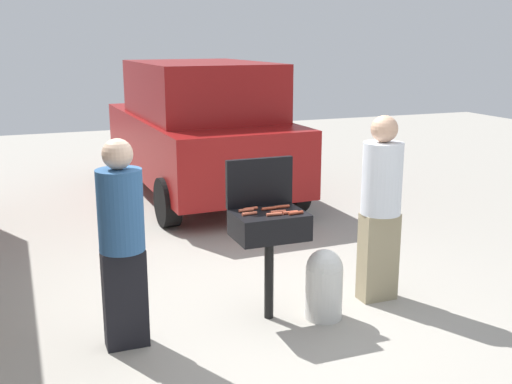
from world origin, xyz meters
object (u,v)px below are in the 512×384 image
Objects in this scene: hot_dog_7 at (274,214)px; hot_dog_5 at (250,209)px; person_right at (381,202)px; hot_dog_3 at (296,213)px; hot_dog_0 at (246,210)px; hot_dog_1 at (282,207)px; propane_tank at (324,283)px; hot_dog_2 at (249,214)px; hot_dog_4 at (269,208)px; bbq_grill at (269,229)px; hot_dog_6 at (278,212)px; hot_dog_8 at (290,212)px; parked_minivan at (199,128)px; person_left at (122,237)px.

hot_dog_5 is at bearing 118.11° from hot_dog_7.
hot_dog_7 is 0.08× the size of person_right.
hot_dog_0 is at bearing 147.65° from hot_dog_3.
propane_tank is at bearing -41.97° from hot_dog_1.
hot_dog_3 reaches higher than propane_tank.
hot_dog_2 is 0.23m from hot_dog_4.
bbq_grill is 0.18m from hot_dog_6.
person_right is at bearing -4.93° from hot_dog_5.
hot_dog_5 is 0.90m from propane_tank.
hot_dog_8 is at bearing -15.38° from hot_dog_2.
hot_dog_4 is at bearing 149.53° from propane_tank.
hot_dog_6 is at bearing -31.11° from hot_dog_0.
hot_dog_4 is at bearing 79.90° from parked_minivan.
hot_dog_1 is 1.00× the size of hot_dog_3.
hot_dog_6 is at bearing -43.36° from hot_dog_5.
hot_dog_5 is at bearing 77.92° from parked_minivan.
hot_dog_8 is (-0.04, 0.03, 0.00)m from hot_dog_3.
hot_dog_3 is 1.00× the size of hot_dog_4.
hot_dog_1 is 1.40m from person_left.
hot_dog_5 is 0.26m from hot_dog_7.
person_left is 2.33m from person_right.
parked_minivan reaches higher than hot_dog_1.
person_left is (-1.05, -0.05, -0.07)m from hot_dog_2.
parked_minivan reaches higher than hot_dog_5.
hot_dog_0 is 4.48m from parked_minivan.
person_left is (-1.38, 0.04, -0.07)m from hot_dog_8.
person_right reaches higher than hot_dog_4.
hot_dog_3 is at bearing -38.45° from hot_dog_8.
hot_dog_6 is 4.57m from parked_minivan.
person_left is at bearing -170.59° from hot_dog_5.
hot_dog_2 and hot_dog_3 have the same top height.
parked_minivan is (1.93, 4.54, 0.13)m from person_left.
hot_dog_6 is at bearing 43.82° from hot_dog_7.
parked_minivan is at bearing 78.97° from hot_dog_2.
hot_dog_0 is 0.42m from hot_dog_3.
parked_minivan is at bearing 81.20° from bbq_grill.
hot_dog_5 is at bearing 139.70° from hot_dog_8.
hot_dog_3 is (0.37, -0.12, 0.00)m from hot_dog_2.
parked_minivan is (0.54, 4.39, 0.06)m from hot_dog_1.
bbq_grill is at bearing -43.87° from hot_dog_5.
hot_dog_2 is (-0.34, -0.10, 0.00)m from hot_dog_1.
hot_dog_1 is 0.75m from propane_tank.
hot_dog_0 is 0.33m from hot_dog_1.
person_right is (2.33, 0.08, 0.03)m from person_left.
hot_dog_3 and hot_dog_5 have the same top height.
bbq_grill is at bearing 137.73° from hot_dog_6.
hot_dog_6 is 0.21× the size of propane_tank.
hot_dog_2 is at bearing 7.00° from person_right.
hot_dog_6 and hot_dog_8 have the same top height.
hot_dog_5 reaches higher than bbq_grill.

